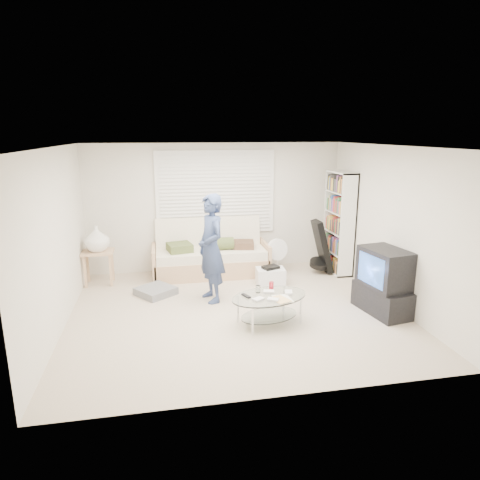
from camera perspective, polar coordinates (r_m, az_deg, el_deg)
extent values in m
plane|color=tan|center=(6.71, -0.52, -9.50)|extent=(5.00, 5.00, 0.00)
cube|color=silver|center=(8.49, -3.27, 4.37)|extent=(5.00, 0.02, 2.50)
cube|color=silver|center=(4.20, 4.96, -5.98)|extent=(5.00, 0.02, 2.50)
cube|color=silver|center=(6.37, -23.26, -0.09)|extent=(0.02, 4.50, 2.50)
cube|color=silver|center=(7.18, 19.50, 1.76)|extent=(0.02, 4.50, 2.50)
cube|color=white|center=(6.14, -0.57, 12.37)|extent=(5.00, 4.50, 0.02)
cube|color=white|center=(8.41, -3.27, 6.35)|extent=(2.32, 0.06, 1.62)
cube|color=black|center=(8.40, -3.25, 6.34)|extent=(2.20, 0.01, 1.50)
cube|color=silver|center=(8.37, -3.23, 6.32)|extent=(2.16, 0.04, 1.50)
cube|color=silver|center=(8.39, -3.25, 6.34)|extent=(2.32, 0.08, 1.62)
cube|color=tan|center=(8.32, -3.91, -3.49)|extent=(2.15, 0.86, 0.34)
cube|color=beige|center=(8.23, -3.92, -1.82)|extent=(2.06, 0.79, 0.17)
cube|color=beige|center=(8.50, -4.26, 0.93)|extent=(2.06, 0.24, 0.66)
cube|color=tan|center=(8.23, -11.37, -3.00)|extent=(0.06, 0.86, 0.60)
cube|color=tan|center=(8.47, 3.31, -2.25)|extent=(0.06, 0.86, 0.60)
cube|color=#4B5A31|center=(8.11, -8.06, -0.99)|extent=(0.51, 0.51, 0.15)
cylinder|color=#4B5A31|center=(8.14, -2.77, -0.50)|extent=(0.54, 0.24, 0.24)
cube|color=#493224|center=(8.28, 0.49, -0.60)|extent=(0.45, 0.45, 0.13)
cube|color=slate|center=(7.48, -11.17, -6.69)|extent=(0.77, 0.77, 0.12)
cube|color=tan|center=(8.09, -18.44, -1.54)|extent=(0.55, 0.44, 0.04)
cube|color=tan|center=(8.05, -19.96, -4.02)|extent=(0.04, 0.04, 0.59)
cube|color=tan|center=(7.99, -16.85, -3.91)|extent=(0.04, 0.04, 0.59)
cube|color=tan|center=(8.36, -19.62, -3.33)|extent=(0.04, 0.04, 0.59)
cube|color=tan|center=(8.30, -16.63, -3.21)|extent=(0.04, 0.04, 0.59)
imported|color=white|center=(8.03, -18.58, 0.19)|extent=(0.44, 0.44, 0.46)
cube|color=white|center=(8.53, 13.10, 2.27)|extent=(0.31, 0.83, 1.97)
cube|color=black|center=(8.44, 10.89, -0.83)|extent=(0.39, 0.38, 1.03)
cylinder|color=black|center=(8.52, 10.53, -3.10)|extent=(0.38, 0.39, 0.19)
cylinder|color=white|center=(8.44, 4.90, -4.37)|extent=(0.29, 0.29, 0.03)
cylinder|color=white|center=(8.38, 4.92, -3.18)|extent=(0.04, 0.04, 0.37)
cylinder|color=white|center=(8.30, 4.97, -1.21)|extent=(0.44, 0.24, 0.43)
cylinder|color=white|center=(8.30, 4.97, -1.21)|extent=(0.12, 0.09, 0.11)
cube|color=white|center=(7.80, 4.08, -4.88)|extent=(0.53, 0.39, 0.30)
cube|color=black|center=(7.74, 4.11, -3.64)|extent=(0.34, 0.29, 0.05)
cube|color=black|center=(6.96, 18.43, -7.53)|extent=(0.64, 0.99, 0.41)
cube|color=black|center=(6.80, 18.76, -3.60)|extent=(0.63, 0.84, 0.59)
cube|color=#569AFF|center=(6.65, 17.11, -3.86)|extent=(0.12, 0.59, 0.45)
ellipsoid|color=silver|center=(6.17, 3.94, -7.52)|extent=(1.30, 1.01, 0.02)
ellipsoid|color=silver|center=(6.29, 3.90, -9.98)|extent=(0.99, 0.77, 0.01)
cylinder|color=silver|center=(5.90, 1.70, -10.88)|extent=(0.03, 0.03, 0.40)
cylinder|color=silver|center=(6.28, 8.12, -9.39)|extent=(0.03, 0.03, 0.40)
cylinder|color=silver|center=(6.27, -0.32, -9.30)|extent=(0.03, 0.03, 0.40)
cylinder|color=silver|center=(6.63, 5.85, -8.02)|extent=(0.03, 0.03, 0.40)
cube|color=white|center=(5.99, 2.46, -7.92)|extent=(0.19, 0.17, 0.04)
cube|color=white|center=(6.27, 3.87, -6.90)|extent=(0.18, 0.14, 0.04)
cube|color=white|center=(6.27, 6.49, -6.97)|extent=(0.14, 0.18, 0.04)
cube|color=white|center=(5.99, 4.44, -7.95)|extent=(0.19, 0.17, 0.04)
cylinder|color=silver|center=(6.26, 2.41, -6.55)|extent=(0.07, 0.07, 0.11)
cylinder|color=#CD2C3D|center=(6.39, 4.20, -6.10)|extent=(0.07, 0.07, 0.12)
cube|color=black|center=(6.12, 0.82, -7.46)|extent=(0.12, 0.18, 0.02)
cube|color=white|center=(6.07, 5.70, -7.81)|extent=(0.25, 0.33, 0.01)
cube|color=#DEB36E|center=(6.03, 5.39, -7.89)|extent=(0.29, 0.34, 0.01)
imported|color=navy|center=(6.88, -3.87, -1.14)|extent=(0.58, 0.73, 1.76)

